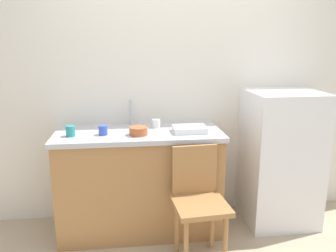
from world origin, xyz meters
TOP-DOWN VIEW (x-y plane):
  - back_wall at (0.00, 1.00)m, footprint 4.80×0.10m
  - cabinet_base at (-0.37, 0.65)m, footprint 1.39×0.60m
  - countertop at (-0.37, 0.65)m, footprint 1.43×0.64m
  - faucet at (-0.43, 0.90)m, footprint 0.02×0.02m
  - refrigerator at (0.94, 0.66)m, footprint 0.63×0.59m
  - chair at (0.06, 0.17)m, footprint 0.43×0.43m
  - dish_tray at (0.06, 0.56)m, footprint 0.28×0.20m
  - terracotta_bowl at (-0.38, 0.52)m, footprint 0.15×0.15m
  - cup_teal at (-0.93, 0.55)m, footprint 0.07×0.07m
  - cup_blue at (-0.67, 0.56)m, footprint 0.07×0.07m
  - cup_white at (-0.21, 0.75)m, footprint 0.07×0.07m

SIDE VIEW (x-z plane):
  - cabinet_base at x=-0.37m, z-range 0.00..0.89m
  - chair at x=0.06m, z-range 0.05..0.94m
  - refrigerator at x=0.94m, z-range 0.00..1.24m
  - countertop at x=-0.37m, z-range 0.89..0.93m
  - dish_tray at x=0.06m, z-range 0.93..0.98m
  - terracotta_bowl at x=-0.38m, z-range 0.93..0.99m
  - cup_white at x=-0.21m, z-range 0.93..1.00m
  - cup_blue at x=-0.67m, z-range 0.93..1.00m
  - cup_teal at x=-0.93m, z-range 0.93..1.01m
  - faucet at x=-0.43m, z-range 0.93..1.16m
  - back_wall at x=0.00m, z-range 0.00..2.40m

